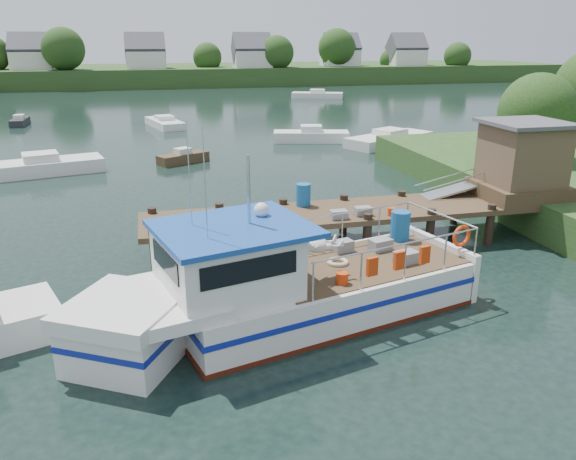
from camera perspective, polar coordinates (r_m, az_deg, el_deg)
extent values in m
plane|color=black|center=(21.30, 1.65, -1.82)|extent=(160.00, 160.00, 0.00)
cylinder|color=#332114|center=(32.33, 23.42, 6.65)|extent=(0.50, 0.50, 3.05)
sphere|color=#254317|center=(31.97, 24.00, 10.92)|extent=(3.90, 3.90, 3.90)
cube|color=#2B4A1E|center=(103.50, -11.27, 15.20)|extent=(140.00, 24.00, 3.00)
cylinder|color=#332114|center=(95.04, -21.60, 14.58)|extent=(0.60, 0.60, 4.80)
sphere|color=#254317|center=(94.91, -21.87, 16.71)|extent=(6.34, 6.34, 6.34)
cylinder|color=#332114|center=(96.37, -14.71, 14.77)|extent=(0.60, 0.60, 3.00)
sphere|color=#254317|center=(96.26, -14.82, 16.08)|extent=(3.96, 3.96, 3.96)
cylinder|color=#332114|center=(98.90, -8.12, 15.44)|extent=(0.60, 0.60, 3.60)
sphere|color=#254317|center=(98.78, -8.19, 16.98)|extent=(4.75, 4.75, 4.75)
cylinder|color=#332114|center=(96.73, -1.12, 15.72)|extent=(0.60, 0.60, 4.20)
sphere|color=#254317|center=(96.60, -1.14, 17.56)|extent=(5.54, 5.54, 5.54)
cylinder|color=#332114|center=(101.61, 4.92, 15.99)|extent=(0.60, 0.60, 4.80)
sphere|color=#254317|center=(101.49, 4.98, 17.99)|extent=(6.34, 6.34, 6.34)
cylinder|color=#332114|center=(107.50, 10.33, 15.44)|extent=(0.60, 0.60, 3.00)
sphere|color=#254317|center=(107.40, 10.40, 16.62)|extent=(3.96, 3.96, 3.96)
cylinder|color=#332114|center=(108.90, 16.71, 15.17)|extent=(0.60, 0.60, 3.60)
sphere|color=#254317|center=(108.79, 16.84, 16.57)|extent=(4.75, 4.75, 4.75)
cube|color=silver|center=(98.66, -24.48, 15.28)|extent=(6.00, 5.00, 3.00)
cube|color=#47474C|center=(98.61, -24.64, 16.37)|extent=(6.20, 5.09, 5.09)
cube|color=silver|center=(96.25, -14.22, 16.29)|extent=(6.00, 5.00, 3.00)
cube|color=#47474C|center=(96.20, -14.32, 17.42)|extent=(6.20, 5.09, 5.09)
cube|color=silver|center=(96.82, -3.68, 16.82)|extent=(6.00, 5.00, 3.00)
cube|color=#47474C|center=(96.77, -3.71, 17.94)|extent=(6.20, 5.09, 5.09)
cube|color=silver|center=(102.81, 5.31, 16.90)|extent=(6.00, 5.00, 3.00)
cube|color=#47474C|center=(102.76, 5.34, 17.96)|extent=(6.20, 5.09, 5.09)
cube|color=silver|center=(106.40, 11.89, 16.66)|extent=(6.00, 5.00, 3.00)
cube|color=#47474C|center=(106.36, 11.96, 17.68)|extent=(6.20, 5.09, 5.09)
cube|color=#463421|center=(21.48, 6.83, 1.89)|extent=(16.00, 3.00, 0.20)
cylinder|color=black|center=(19.17, -13.34, -2.70)|extent=(0.32, 0.32, 1.90)
cylinder|color=black|center=(21.62, -13.48, -0.22)|extent=(0.32, 0.32, 1.90)
cylinder|color=black|center=(19.31, -5.92, -2.10)|extent=(0.32, 0.32, 1.90)
cylinder|color=black|center=(21.74, -6.90, 0.30)|extent=(0.32, 0.32, 1.90)
cylinder|color=black|center=(19.78, 1.27, -1.49)|extent=(0.32, 0.32, 1.90)
cylinder|color=black|center=(22.16, -0.48, 0.80)|extent=(0.32, 0.32, 1.90)
cylinder|color=black|center=(20.54, 8.02, -0.89)|extent=(0.32, 0.32, 1.90)
cylinder|color=black|center=(22.84, 5.63, 1.26)|extent=(0.32, 0.32, 1.90)
cylinder|color=black|center=(21.56, 14.21, -0.33)|extent=(0.32, 0.32, 1.90)
cylinder|color=black|center=(23.76, 11.34, 1.68)|extent=(0.32, 0.32, 1.90)
cylinder|color=black|center=(22.81, 19.78, 0.18)|extent=(0.32, 0.32, 1.90)
cylinder|color=black|center=(24.90, 16.57, 2.05)|extent=(0.32, 0.32, 1.90)
cylinder|color=black|center=(24.26, 24.73, 0.63)|extent=(0.32, 0.32, 1.90)
cylinder|color=black|center=(26.23, 21.31, 2.37)|extent=(0.32, 0.32, 1.90)
cube|color=#463421|center=(24.67, 22.32, 3.79)|extent=(3.20, 3.00, 0.60)
cube|color=brown|center=(24.38, 22.73, 6.96)|extent=(2.60, 2.60, 2.40)
cube|color=#47474C|center=(24.17, 23.12, 9.97)|extent=(3.00, 3.00, 0.15)
cube|color=#A5A8AD|center=(24.16, 16.64, 4.01)|extent=(3.34, 0.90, 0.79)
cylinder|color=silver|center=(23.71, 17.23, 4.92)|extent=(3.34, 0.05, 0.76)
cylinder|color=silver|center=(24.38, 16.28, 5.38)|extent=(3.34, 0.05, 0.76)
cube|color=slate|center=(20.18, 5.18, 1.59)|extent=(0.60, 0.40, 0.30)
cube|color=slate|center=(20.69, 7.63, 1.94)|extent=(0.60, 0.40, 0.30)
cylinder|color=red|center=(20.81, 10.49, 1.86)|extent=(0.30, 0.30, 0.28)
cylinder|color=#155594|center=(21.61, 1.57, 3.61)|extent=(0.56, 0.56, 0.85)
cube|color=silver|center=(16.23, 3.46, -6.31)|extent=(8.91, 5.31, 1.28)
cube|color=silver|center=(14.41, -16.10, -10.55)|extent=(3.24, 3.24, 1.28)
cube|color=silver|center=(14.04, -16.40, -7.68)|extent=(3.51, 3.57, 0.39)
cube|color=silver|center=(14.27, -12.01, -6.99)|extent=(2.94, 3.62, 0.33)
cube|color=navy|center=(16.16, 3.47, -5.79)|extent=(9.03, 5.38, 0.16)
cube|color=navy|center=(14.33, -16.16, -9.99)|extent=(3.29, 3.29, 0.16)
cube|color=#4D160B|center=(16.49, 3.42, -8.14)|extent=(9.03, 5.36, 0.16)
cube|color=#463421|center=(16.65, 7.43, -3.31)|extent=(6.57, 4.40, 0.04)
cube|color=silver|center=(18.66, 14.92, -3.10)|extent=(1.04, 3.29, 1.50)
cube|color=silver|center=(14.44, -6.27, -3.31)|extent=(3.74, 3.58, 1.67)
cube|color=black|center=(13.07, -3.89, -4.10)|extent=(2.38, 0.65, 0.56)
cube|color=black|center=(15.60, -8.35, -0.37)|extent=(2.38, 0.65, 0.56)
cube|color=black|center=(13.86, -12.34, -3.14)|extent=(0.54, 1.95, 0.56)
cube|color=#184597|center=(14.20, -5.57, 0.17)|extent=(4.47, 4.07, 0.13)
cylinder|color=silver|center=(14.10, -4.02, 4.09)|extent=(0.11, 0.11, 1.78)
cylinder|color=silver|center=(13.01, -8.43, 4.68)|extent=(0.03, 0.03, 2.67)
cylinder|color=silver|center=(14.03, -10.01, 5.65)|extent=(0.03, 0.03, 2.67)
sphere|color=silver|center=(14.91, -2.72, 2.06)|extent=(0.49, 0.49, 0.40)
cylinder|color=silver|center=(15.25, 11.44, -1.45)|extent=(5.40, 1.43, 0.05)
cylinder|color=silver|center=(17.58, 5.13, 1.61)|extent=(5.40, 1.43, 0.05)
cylinder|color=silver|center=(18.13, 15.28, 1.54)|extent=(0.81, 2.98, 0.05)
cylinder|color=silver|center=(13.97, 2.56, -5.36)|extent=(0.06, 0.06, 1.06)
cylinder|color=silver|center=(16.48, -2.89, -1.48)|extent=(0.06, 0.06, 1.06)
cylinder|color=silver|center=(14.70, 7.43, -4.22)|extent=(0.06, 0.06, 1.06)
cylinder|color=silver|center=(17.11, 1.48, -0.68)|extent=(0.06, 0.06, 1.06)
cylinder|color=silver|center=(15.54, 11.79, -3.17)|extent=(0.06, 0.06, 1.06)
cylinder|color=silver|center=(17.83, 5.53, 0.06)|extent=(0.06, 0.06, 1.06)
cylinder|color=silver|center=(16.46, 15.68, -2.22)|extent=(0.06, 0.06, 1.06)
cylinder|color=silver|center=(18.64, 9.24, 0.74)|extent=(0.06, 0.06, 1.06)
cylinder|color=silver|center=(17.26, 18.50, -1.52)|extent=(0.06, 0.06, 1.06)
cylinder|color=silver|center=(19.34, 12.00, 1.25)|extent=(0.06, 0.06, 1.06)
cube|color=slate|center=(16.74, 11.89, -2.75)|extent=(0.76, 0.60, 0.36)
cube|color=slate|center=(17.63, 9.36, -1.47)|extent=(0.76, 0.60, 0.36)
cube|color=slate|center=(17.35, 5.55, -1.64)|extent=(0.70, 0.56, 0.36)
cylinder|color=#155594|center=(18.52, 11.33, 0.40)|extent=(0.76, 0.76, 0.98)
cylinder|color=red|center=(15.13, 5.51, -4.91)|extent=(0.41, 0.41, 0.33)
torus|color=#BFB28C|center=(16.44, 5.09, -3.27)|extent=(0.76, 0.76, 0.13)
torus|color=red|center=(17.70, 17.21, -0.59)|extent=(0.70, 0.28, 0.69)
cube|color=red|center=(14.84, 8.55, -3.71)|extent=(0.33, 0.19, 0.50)
cube|color=red|center=(15.36, 11.22, -3.07)|extent=(0.33, 0.19, 0.50)
cube|color=red|center=(15.91, 13.72, -2.47)|extent=(0.33, 0.19, 0.50)
imported|color=silver|center=(15.01, 2.08, -1.72)|extent=(0.63, 0.81, 1.96)
cube|color=#463421|center=(36.53, -10.60, 7.18)|extent=(3.42, 2.59, 0.61)
cube|color=silver|center=(36.44, -10.65, 7.89)|extent=(1.19, 1.14, 0.39)
cube|color=silver|center=(76.14, 3.00, 13.51)|extent=(7.00, 4.55, 0.72)
cube|color=silver|center=(76.09, 3.00, 13.92)|extent=(2.32, 2.17, 0.46)
cube|color=silver|center=(35.89, -23.73, 5.85)|extent=(7.14, 3.90, 0.79)
cube|color=silver|center=(35.78, -23.85, 6.78)|extent=(2.24, 2.04, 0.51)
cube|color=silver|center=(43.44, 2.36, 9.46)|extent=(5.98, 3.29, 0.80)
cube|color=silver|center=(43.34, 2.37, 10.24)|extent=(1.88, 1.72, 0.51)
cube|color=silver|center=(42.89, 10.29, 9.01)|extent=(7.74, 5.60, 0.74)
cube|color=silver|center=(42.80, 10.33, 9.75)|extent=(2.65, 2.52, 0.48)
cube|color=silver|center=(52.08, -12.42, 10.54)|extent=(3.44, 6.26, 0.64)
cube|color=silver|center=(52.02, -12.45, 11.07)|extent=(1.80, 1.97, 0.41)
cube|color=black|center=(57.36, -25.58, 9.88)|extent=(1.20, 3.47, 0.61)
cube|color=silver|center=(57.30, -25.65, 10.33)|extent=(0.84, 0.98, 0.39)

